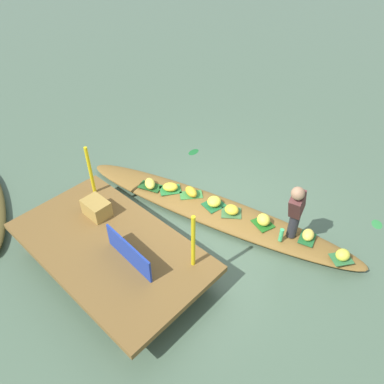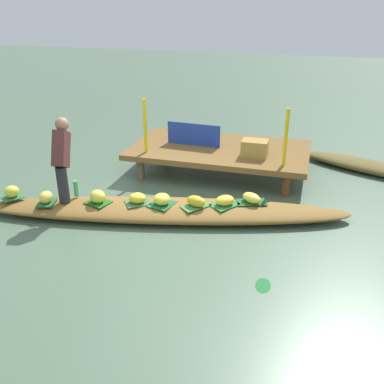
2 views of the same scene
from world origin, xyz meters
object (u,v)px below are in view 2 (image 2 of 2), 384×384
banana_bunch_1 (162,199)px  vendor_person (62,155)px  banana_bunch_0 (225,200)px  banana_bunch_3 (137,198)px  moored_boat (371,167)px  water_bottle (76,188)px  banana_bunch_6 (252,198)px  banana_bunch_4 (12,192)px  banana_bunch_5 (46,197)px  vendor_boat (164,210)px  banana_bunch_2 (196,201)px  produce_crate (255,148)px  banana_bunch_7 (98,196)px  market_banner (194,134)px

banana_bunch_1 → vendor_person: vendor_person is taller
banana_bunch_0 → banana_bunch_3: banana_bunch_3 is taller
moored_boat → water_bottle: bearing=-126.0°
moored_boat → banana_bunch_6: size_ratio=8.61×
banana_bunch_0 → banana_bunch_3: bearing=-167.1°
banana_bunch_4 → banana_bunch_3: bearing=10.2°
moored_boat → banana_bunch_1: 4.22m
banana_bunch_3 → banana_bunch_5: bearing=-164.4°
vendor_boat → banana_bunch_2: 0.52m
water_bottle → produce_crate: (2.44, 1.81, 0.28)m
banana_bunch_7 → market_banner: size_ratio=0.24×
banana_bunch_2 → market_banner: size_ratio=0.30×
vendor_boat → banana_bunch_3: banana_bunch_3 is taller
banana_bunch_2 → market_banner: (-0.59, 1.94, 0.39)m
vendor_boat → banana_bunch_5: (-1.68, -0.44, 0.20)m
vendor_boat → vendor_person: 1.68m
banana_bunch_4 → banana_bunch_7: banana_bunch_7 is taller
market_banner → moored_boat: bearing=17.5°
banana_bunch_1 → banana_bunch_4: 2.31m
banana_bunch_4 → vendor_boat: bearing=10.5°
banana_bunch_7 → vendor_person: bearing=179.5°
banana_bunch_4 → banana_bunch_0: bearing=11.3°
banana_bunch_2 → market_banner: 2.06m
moored_boat → banana_bunch_0: bearing=-109.9°
banana_bunch_6 → vendor_person: size_ratio=0.26×
market_banner → produce_crate: (1.18, -0.29, -0.06)m
vendor_boat → banana_bunch_1: banana_bunch_1 is taller
vendor_person → produce_crate: (2.53, 1.93, -0.28)m
banana_bunch_3 → vendor_person: size_ratio=0.21×
vendor_boat → water_bottle: size_ratio=22.05×
vendor_boat → banana_bunch_7: 1.00m
moored_boat → banana_bunch_4: banana_bunch_4 is taller
banana_bunch_5 → vendor_person: vendor_person is taller
banana_bunch_0 → vendor_person: vendor_person is taller
banana_bunch_1 → banana_bunch_4: bearing=-170.2°
banana_bunch_0 → banana_bunch_7: size_ratio=1.18×
banana_bunch_2 → banana_bunch_4: 2.81m
banana_bunch_2 → banana_bunch_3: (-0.86, -0.13, -0.00)m
banana_bunch_2 → vendor_person: vendor_person is taller
banana_bunch_3 → vendor_person: vendor_person is taller
banana_bunch_7 → market_banner: market_banner is taller
banana_bunch_4 → banana_bunch_6: banana_bunch_4 is taller
banana_bunch_2 → banana_bunch_0: bearing=22.3°
banana_bunch_0 → banana_bunch_1: (-0.89, -0.24, 0.01)m
banana_bunch_3 → banana_bunch_6: size_ratio=0.81×
water_bottle → market_banner: 2.47m
banana_bunch_0 → market_banner: 2.07m
banana_bunch_2 → banana_bunch_1: bearing=-171.2°
banana_bunch_0 → banana_bunch_5: (-2.56, -0.65, 0.01)m
vendor_boat → banana_bunch_0: bearing=0.4°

